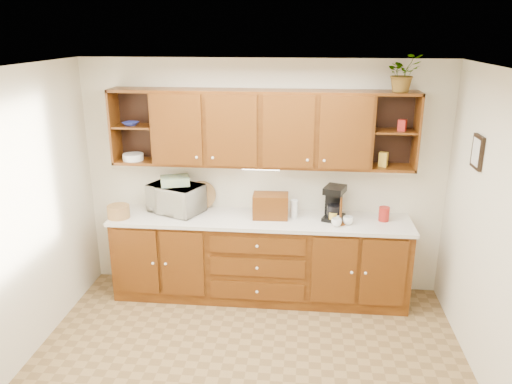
% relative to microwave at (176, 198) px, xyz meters
% --- Properties ---
extents(floor, '(4.00, 4.00, 0.00)m').
position_rel_microwave_xyz_m(floor, '(0.95, -1.55, -1.10)').
color(floor, olive).
rests_on(floor, ground).
extents(ceiling, '(4.00, 4.00, 0.00)m').
position_rel_microwave_xyz_m(ceiling, '(0.95, -1.55, 1.50)').
color(ceiling, white).
rests_on(ceiling, back_wall).
extents(back_wall, '(4.00, 0.00, 4.00)m').
position_rel_microwave_xyz_m(back_wall, '(0.95, 0.20, 0.20)').
color(back_wall, beige).
rests_on(back_wall, floor).
extents(left_wall, '(0.00, 3.50, 3.50)m').
position_rel_microwave_xyz_m(left_wall, '(-1.05, -1.55, 0.20)').
color(left_wall, beige).
rests_on(left_wall, floor).
extents(right_wall, '(0.00, 3.50, 3.50)m').
position_rel_microwave_xyz_m(right_wall, '(2.95, -1.55, 0.20)').
color(right_wall, beige).
rests_on(right_wall, floor).
extents(base_cabinets, '(3.20, 0.60, 0.90)m').
position_rel_microwave_xyz_m(base_cabinets, '(0.95, -0.10, -0.65)').
color(base_cabinets, '#3D1A06').
rests_on(base_cabinets, floor).
extents(countertop, '(3.24, 0.64, 0.04)m').
position_rel_microwave_xyz_m(countertop, '(0.95, -0.11, -0.18)').
color(countertop, silver).
rests_on(countertop, base_cabinets).
extents(upper_cabinets, '(3.20, 0.33, 0.80)m').
position_rel_microwave_xyz_m(upper_cabinets, '(0.96, 0.04, 0.80)').
color(upper_cabinets, '#3D1A06').
rests_on(upper_cabinets, back_wall).
extents(undercabinet_light, '(0.40, 0.05, 0.02)m').
position_rel_microwave_xyz_m(undercabinet_light, '(0.95, -0.01, 0.37)').
color(undercabinet_light, white).
rests_on(undercabinet_light, upper_cabinets).
extents(framed_picture, '(0.03, 0.24, 0.30)m').
position_rel_microwave_xyz_m(framed_picture, '(2.93, -0.65, 0.75)').
color(framed_picture, black).
rests_on(framed_picture, right_wall).
extents(wicker_basket, '(0.32, 0.32, 0.14)m').
position_rel_microwave_xyz_m(wicker_basket, '(-0.57, -0.25, -0.09)').
color(wicker_basket, '#A67645').
rests_on(wicker_basket, countertop).
extents(microwave, '(0.68, 0.58, 0.31)m').
position_rel_microwave_xyz_m(microwave, '(0.00, 0.00, 0.00)').
color(microwave, beige).
rests_on(microwave, countertop).
extents(towel_stack, '(0.36, 0.31, 0.09)m').
position_rel_microwave_xyz_m(towel_stack, '(-0.00, 0.00, 0.20)').
color(towel_stack, '#CDD363').
rests_on(towel_stack, microwave).
extents(wine_bottle, '(0.09, 0.09, 0.27)m').
position_rel_microwave_xyz_m(wine_bottle, '(0.19, 0.02, -0.02)').
color(wine_bottle, black).
rests_on(wine_bottle, countertop).
extents(woven_tray, '(0.32, 0.10, 0.31)m').
position_rel_microwave_xyz_m(woven_tray, '(0.26, 0.14, -0.15)').
color(woven_tray, '#A67645').
rests_on(woven_tray, countertop).
extents(bread_box, '(0.38, 0.25, 0.26)m').
position_rel_microwave_xyz_m(bread_box, '(1.06, -0.07, -0.03)').
color(bread_box, '#3D1A06').
rests_on(bread_box, countertop).
extents(mug_tree, '(0.23, 0.25, 0.29)m').
position_rel_microwave_xyz_m(mug_tree, '(1.80, -0.20, -0.11)').
color(mug_tree, '#3D1A06').
rests_on(mug_tree, countertop).
extents(canister_red, '(0.11, 0.11, 0.15)m').
position_rel_microwave_xyz_m(canister_red, '(2.27, -0.05, -0.08)').
color(canister_red, maroon).
rests_on(canister_red, countertop).
extents(canister_white, '(0.10, 0.10, 0.20)m').
position_rel_microwave_xyz_m(canister_white, '(1.31, -0.05, -0.06)').
color(canister_white, white).
rests_on(canister_white, countertop).
extents(canister_yellow, '(0.09, 0.09, 0.10)m').
position_rel_microwave_xyz_m(canister_yellow, '(1.72, -0.15, -0.11)').
color(canister_yellow, gold).
rests_on(canister_yellow, countertop).
extents(coffee_maker, '(0.27, 0.31, 0.37)m').
position_rel_microwave_xyz_m(coffee_maker, '(1.74, -0.04, 0.02)').
color(coffee_maker, black).
rests_on(coffee_maker, countertop).
extents(bowl_stack, '(0.20, 0.20, 0.04)m').
position_rel_microwave_xyz_m(bowl_stack, '(-0.45, 0.01, 0.82)').
color(bowl_stack, navy).
rests_on(bowl_stack, upper_cabinets).
extents(plate_stack, '(0.30, 0.30, 0.07)m').
position_rel_microwave_xyz_m(plate_stack, '(-0.45, 0.01, 0.46)').
color(plate_stack, white).
rests_on(plate_stack, upper_cabinets).
extents(pantry_box_yellow, '(0.10, 0.09, 0.15)m').
position_rel_microwave_xyz_m(pantry_box_yellow, '(2.22, 0.02, 0.50)').
color(pantry_box_yellow, gold).
rests_on(pantry_box_yellow, upper_cabinets).
extents(pantry_box_red, '(0.10, 0.09, 0.11)m').
position_rel_microwave_xyz_m(pantry_box_red, '(2.38, 0.00, 0.86)').
color(pantry_box_red, maroon).
rests_on(pantry_box_red, upper_cabinets).
extents(potted_plant, '(0.41, 0.39, 0.37)m').
position_rel_microwave_xyz_m(potted_plant, '(2.34, -0.02, 1.38)').
color(potted_plant, '#999999').
rests_on(potted_plant, upper_cabinets).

